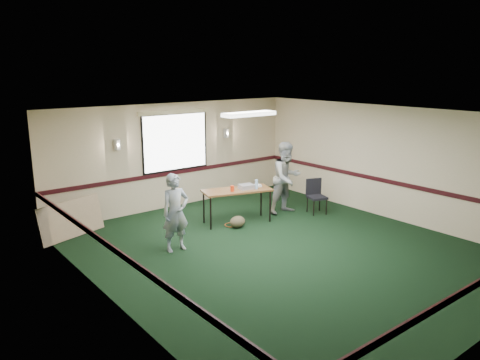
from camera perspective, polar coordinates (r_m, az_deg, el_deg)
ground at (r=9.51m, az=4.93°, el=-8.50°), size 8.00×8.00×0.00m
room_shell at (r=10.64m, az=-2.76°, el=2.80°), size 8.00×8.02×8.00m
folding_table at (r=10.88m, az=-0.37°, el=-1.46°), size 1.72×1.07×0.80m
projector at (r=10.92m, az=0.77°, el=-0.81°), size 0.37×0.33×0.11m
game_console at (r=11.12m, az=2.06°, el=-0.70°), size 0.22×0.19×0.05m
red_cup at (r=10.70m, az=-0.95°, el=-1.04°), size 0.09×0.09×0.13m
water_bottle at (r=10.90m, az=2.02°, el=-0.52°), size 0.07×0.07×0.22m
duffel_bag at (r=10.70m, az=-0.31°, el=-5.12°), size 0.46×0.41×0.27m
cable_coil at (r=10.89m, az=-1.02°, el=-5.49°), size 0.35×0.35×0.02m
folded_table at (r=10.69m, az=-19.90°, el=-4.50°), size 1.55×0.71×0.80m
conference_chair at (r=11.86m, az=9.20°, el=-1.60°), size 0.54×0.55×0.85m
person_left at (r=9.31m, az=-7.87°, el=-3.95°), size 0.59×0.40×1.56m
person_right at (r=11.65m, az=5.71°, el=0.27°), size 0.89×0.70×1.80m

